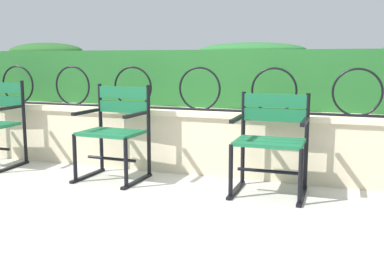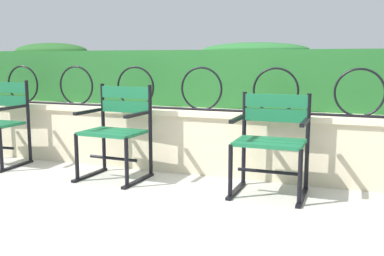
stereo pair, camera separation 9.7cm
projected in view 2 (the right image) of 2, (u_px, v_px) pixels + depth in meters
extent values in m
plane|color=#BCB7AD|center=(188.00, 196.00, 3.67)|extent=(60.00, 60.00, 0.00)
cube|color=beige|center=(219.00, 144.00, 4.40)|extent=(7.48, 0.35, 0.57)
cube|color=beige|center=(219.00, 113.00, 4.35)|extent=(7.48, 0.41, 0.05)
cylinder|color=black|center=(217.00, 110.00, 4.28)|extent=(6.94, 0.02, 0.02)
torus|color=black|center=(23.00, 84.00, 5.05)|extent=(0.42, 0.02, 0.42)
torus|color=black|center=(76.00, 86.00, 4.80)|extent=(0.42, 0.02, 0.42)
torus|color=black|center=(135.00, 87.00, 4.55)|extent=(0.42, 0.02, 0.42)
torus|color=black|center=(201.00, 89.00, 4.30)|extent=(0.42, 0.02, 0.42)
torus|color=black|center=(276.00, 91.00, 4.05)|extent=(0.42, 0.02, 0.42)
torus|color=black|center=(359.00, 93.00, 3.80)|extent=(0.42, 0.02, 0.42)
cube|color=#236028|center=(232.00, 78.00, 4.73)|extent=(7.33, 0.57, 0.58)
ellipsoid|color=#245623|center=(51.00, 51.00, 5.49)|extent=(1.00, 0.51, 0.20)
ellipsoid|color=#225928|center=(254.00, 50.00, 4.60)|extent=(1.11, 0.51, 0.15)
cube|color=#19663D|center=(1.00, 122.00, 4.79)|extent=(0.53, 0.14, 0.03)
cube|color=#19663D|center=(6.00, 87.00, 4.83)|extent=(0.53, 0.05, 0.11)
cube|color=#19663D|center=(7.00, 101.00, 4.85)|extent=(0.53, 0.05, 0.11)
cylinder|color=black|center=(28.00, 122.00, 4.80)|extent=(0.04, 0.04, 0.88)
cylinder|color=black|center=(1.00, 150.00, 4.44)|extent=(0.04, 0.04, 0.44)
cube|color=black|center=(15.00, 166.00, 4.65)|extent=(0.06, 0.52, 0.02)
cube|color=black|center=(12.00, 108.00, 4.55)|extent=(0.05, 0.40, 0.03)
cube|color=#19663D|center=(104.00, 135.00, 4.01)|extent=(0.53, 0.15, 0.03)
cube|color=#19663D|center=(112.00, 133.00, 4.13)|extent=(0.53, 0.15, 0.03)
cube|color=#19663D|center=(120.00, 130.00, 4.25)|extent=(0.53, 0.15, 0.03)
cube|color=#19663D|center=(125.00, 92.00, 4.29)|extent=(0.53, 0.06, 0.11)
cube|color=#19663D|center=(126.00, 107.00, 4.31)|extent=(0.53, 0.06, 0.11)
cylinder|color=black|center=(150.00, 131.00, 4.24)|extent=(0.04, 0.04, 0.87)
cylinder|color=black|center=(127.00, 163.00, 3.89)|extent=(0.04, 0.04, 0.44)
cube|color=black|center=(138.00, 181.00, 4.09)|extent=(0.07, 0.52, 0.02)
cube|color=black|center=(137.00, 114.00, 4.00)|extent=(0.06, 0.40, 0.03)
cylinder|color=black|center=(103.00, 128.00, 4.45)|extent=(0.04, 0.04, 0.87)
cylinder|color=black|center=(77.00, 158.00, 4.10)|extent=(0.04, 0.04, 0.44)
cube|color=black|center=(90.00, 175.00, 4.30)|extent=(0.07, 0.52, 0.02)
cube|color=black|center=(88.00, 112.00, 4.21)|extent=(0.06, 0.40, 0.03)
cylinder|color=black|center=(113.00, 158.00, 4.17)|extent=(0.50, 0.05, 0.03)
cube|color=#19663D|center=(266.00, 146.00, 3.51)|extent=(0.55, 0.13, 0.03)
cube|color=#19663D|center=(270.00, 143.00, 3.64)|extent=(0.55, 0.13, 0.03)
cube|color=#19663D|center=(273.00, 140.00, 3.76)|extent=(0.55, 0.13, 0.03)
cube|color=#19663D|center=(276.00, 101.00, 3.81)|extent=(0.54, 0.03, 0.11)
cube|color=#19663D|center=(276.00, 115.00, 3.83)|extent=(0.54, 0.03, 0.11)
cylinder|color=black|center=(307.00, 143.00, 3.77)|extent=(0.04, 0.04, 0.83)
cylinder|color=black|center=(300.00, 178.00, 3.40)|extent=(0.04, 0.04, 0.44)
cube|color=black|center=(302.00, 197.00, 3.61)|extent=(0.04, 0.52, 0.02)
cube|color=black|center=(305.00, 122.00, 3.52)|extent=(0.04, 0.40, 0.03)
cylinder|color=black|center=(244.00, 139.00, 3.96)|extent=(0.04, 0.04, 0.83)
cylinder|color=black|center=(230.00, 172.00, 3.59)|extent=(0.04, 0.04, 0.44)
cube|color=black|center=(236.00, 190.00, 3.80)|extent=(0.04, 0.52, 0.02)
cube|color=black|center=(237.00, 119.00, 3.70)|extent=(0.04, 0.40, 0.03)
cylinder|color=black|center=(269.00, 172.00, 3.67)|extent=(0.52, 0.03, 0.03)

